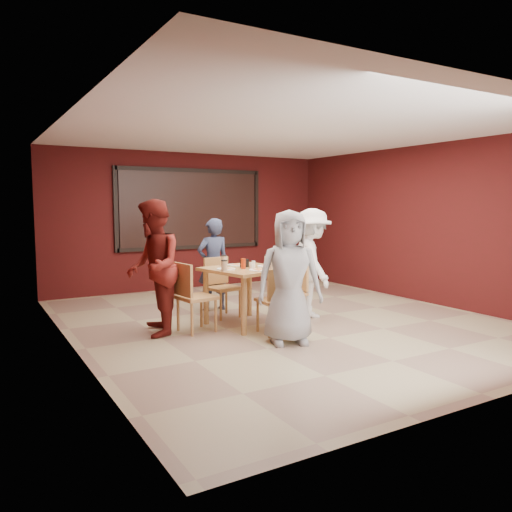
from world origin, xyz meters
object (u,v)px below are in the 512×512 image
dining_table (247,275)px  diner_front (289,277)px  chair_front (278,297)px  chair_back (221,283)px  diner_right (312,263)px  diner_back (213,264)px  diner_left (154,268)px  chair_right (295,289)px  chair_left (191,293)px

dining_table → diner_front: diner_front is taller
chair_front → chair_back: size_ratio=0.99×
chair_back → diner_right: size_ratio=0.55×
diner_front → diner_back: bearing=110.6°
diner_left → chair_front: bearing=76.2°
dining_table → diner_left: bearing=174.4°
dining_table → diner_front: size_ratio=0.74×
chair_right → diner_left: size_ratio=0.46×
dining_table → chair_back: size_ratio=1.36×
dining_table → chair_back: dining_table is taller
diner_back → diner_left: diner_left is taller
chair_right → diner_front: size_ratio=0.50×
dining_table → chair_front: bearing=-82.7°
chair_front → chair_right: size_ratio=1.08×
chair_front → chair_right: (0.70, 0.60, -0.04)m
chair_front → chair_back: 1.40m
chair_back → diner_back: 0.54m
chair_left → diner_back: 1.48m
diner_left → diner_right: diner_left is taller
chair_left → diner_right: 2.03m
chair_back → diner_back: bearing=78.5°
chair_right → diner_left: 2.19m
diner_front → diner_back: size_ratio=1.11×
chair_front → chair_back: bearing=97.1°
chair_left → diner_back: diner_back is taller
chair_back → diner_left: bearing=-156.3°
chair_front → diner_right: diner_right is taller
dining_table → diner_left: (-1.35, 0.13, 0.18)m
dining_table → diner_right: bearing=-1.8°
chair_left → diner_right: diner_right is taller
diner_front → diner_right: bearing=64.1°
chair_right → dining_table: bearing=173.1°
chair_left → diner_front: diner_front is taller
chair_back → diner_left: size_ratio=0.51×
chair_left → chair_front: bearing=-35.7°
diner_right → chair_front: bearing=139.2°
chair_front → diner_front: bearing=-103.5°
dining_table → chair_front: 0.74m
chair_back → diner_left: diner_left is taller
chair_front → chair_back: chair_back is taller
dining_table → diner_back: (0.01, 1.16, 0.03)m
diner_back → chair_left: bearing=53.6°
chair_back → chair_right: chair_back is taller
chair_left → dining_table: bearing=0.5°
chair_back → chair_right: (0.87, -0.78, -0.05)m
chair_back → diner_left: 1.44m
chair_front → diner_front: diner_front is taller
chair_back → chair_left: 1.05m
chair_right → diner_back: (-0.77, 1.25, 0.29)m
chair_front → chair_left: 1.18m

